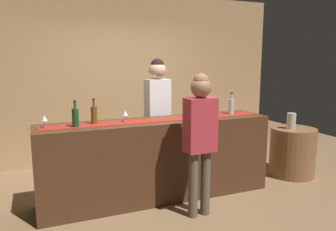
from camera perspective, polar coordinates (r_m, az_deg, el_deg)
ground_plane at (r=4.41m, az=-1.73°, el=-13.95°), size 10.00×10.00×0.00m
back_wall at (r=5.87m, az=-8.44°, el=6.46°), size 6.00×0.12×2.90m
bar_counter at (r=4.23m, az=-1.76°, el=-7.62°), size 2.96×0.60×1.02m
counter_runner_cloth at (r=4.11m, az=-1.80°, el=-0.77°), size 2.81×0.28×0.01m
wine_bottle_green at (r=3.80m, az=-15.82°, el=-0.30°), size 0.07×0.07×0.30m
wine_bottle_amber at (r=3.93m, az=-12.74°, el=0.15°), size 0.07×0.07×0.30m
wine_bottle_clear at (r=4.60m, az=10.96°, el=1.57°), size 0.07×0.07×0.30m
wine_glass_near_customer at (r=3.87m, az=-20.74°, el=-0.50°), size 0.07×0.07×0.14m
wine_glass_mid_counter at (r=4.00m, az=-7.48°, el=0.36°), size 0.07×0.07×0.14m
bartender at (r=4.71m, az=-1.83°, el=1.75°), size 0.36×0.25×1.79m
customer_sipping at (r=3.63m, az=5.62°, el=-2.66°), size 0.35×0.23×1.62m
round_side_table at (r=5.42m, az=20.83°, el=-5.91°), size 0.68×0.68×0.74m
vase_on_side_table at (r=5.26m, az=20.67°, el=-0.90°), size 0.13×0.13×0.24m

